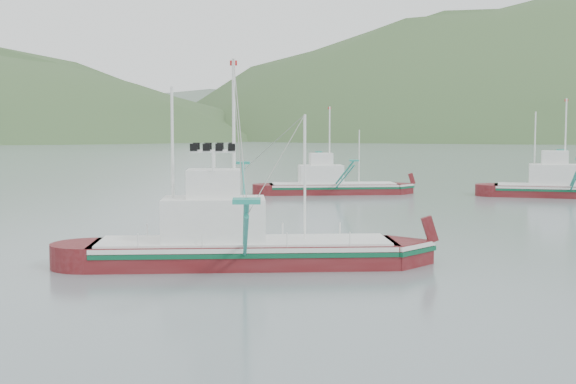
{
  "coord_description": "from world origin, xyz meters",
  "views": [
    {
      "loc": [
        -1.34,
        -38.95,
        6.9
      ],
      "look_at": [
        0.0,
        6.0,
        3.2
      ],
      "focal_mm": 50.0,
      "sensor_mm": 36.0,
      "label": 1
    }
  ],
  "objects": [
    {
      "name": "main_boat",
      "position": [
        -2.57,
        0.36,
        1.57
      ],
      "size": [
        15.07,
        27.12,
        10.97
      ],
      "rotation": [
        0.0,
        0.0,
        0.03
      ],
      "color": "#530D11",
      "rests_on": "ground"
    },
    {
      "name": "bg_boat_right",
      "position": [
        28.22,
        37.89,
        1.97
      ],
      "size": [
        14.59,
        24.93,
        10.35
      ],
      "rotation": [
        0.0,
        0.0,
        -0.3
      ],
      "color": "#530D11",
      "rests_on": "ground"
    },
    {
      "name": "ridge_distant",
      "position": [
        30.0,
        560.0,
        0.0
      ],
      "size": [
        960.0,
        400.0,
        240.0
      ],
      "primitive_type": "ellipsoid",
      "color": "slate",
      "rests_on": "ground"
    },
    {
      "name": "ground",
      "position": [
        0.0,
        0.0,
        0.0
      ],
      "size": [
        1200.0,
        1200.0,
        0.0
      ],
      "primitive_type": "plane",
      "color": "slate",
      "rests_on": "ground"
    },
    {
      "name": "bg_boat_far",
      "position": [
        5.53,
        42.22,
        1.32
      ],
      "size": [
        13.27,
        23.68,
        9.59
      ],
      "rotation": [
        0.0,
        0.0,
        0.06
      ],
      "color": "#530D11",
      "rests_on": "ground"
    }
  ]
}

